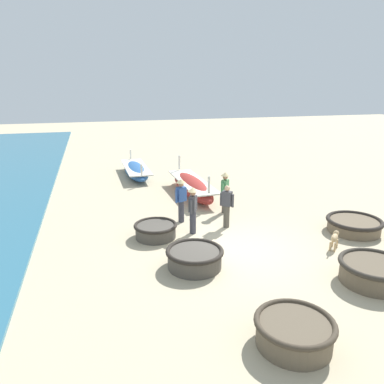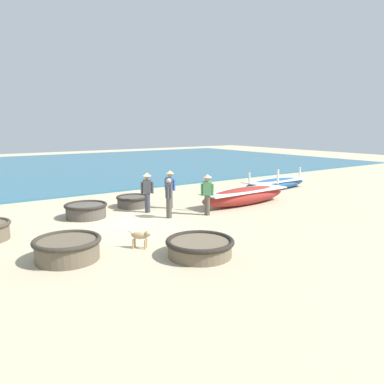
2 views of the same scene
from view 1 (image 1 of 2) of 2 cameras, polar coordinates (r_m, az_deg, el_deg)
ground_plane at (r=12.12m, az=6.48°, el=-8.53°), size 80.00×80.00×0.00m
coracle_center at (r=11.11m, az=25.92°, el=-10.78°), size 1.81×1.81×0.61m
coracle_weathered at (r=14.38m, az=23.46°, el=-4.58°), size 1.91×1.91×0.49m
coracle_front_left at (r=12.79m, az=-5.57°, el=-5.78°), size 1.47×1.47×0.50m
coracle_front_right at (r=8.25m, az=15.32°, el=-19.80°), size 1.64×1.64×0.58m
coracle_far_left at (r=10.79m, az=0.41°, el=-9.93°), size 1.66×1.66×0.56m
long_boat_red_hull at (r=21.11m, az=-8.54°, el=3.30°), size 1.30×4.61×1.11m
long_boat_white_hull at (r=17.32m, az=0.05°, el=0.85°), size 1.32×4.95×1.46m
fisherman_hauling at (r=13.47m, az=5.32°, el=-2.03°), size 0.42×0.39×1.57m
fisherman_crouching at (r=12.83m, az=0.14°, el=-2.35°), size 0.36×0.47×1.67m
fisherman_with_hat at (r=14.94m, az=5.04°, el=0.36°), size 0.39×0.42×1.67m
fisherman_by_coracle at (r=13.89m, az=-1.67°, el=-0.85°), size 0.49×0.36×1.67m
dog at (r=12.70m, az=20.91°, el=-6.54°), size 0.53×0.52×0.55m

